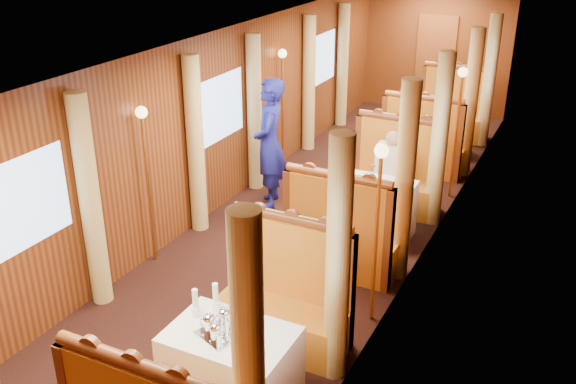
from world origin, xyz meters
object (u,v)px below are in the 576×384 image
Objects in this scene: banquette_near_aft at (285,304)px; table_mid at (370,210)px; banquette_far_aft at (452,114)px; steward at (270,144)px; banquette_mid_aft at (394,179)px; teapot_back at (224,320)px; passenger at (390,165)px; table_far at (438,132)px; banquette_far_fwd at (422,148)px; teapot_left at (210,326)px; table_near at (232,370)px; fruit_plate at (251,350)px; rose_vase_far at (442,102)px; tea_tray at (218,335)px; teapot_right at (216,335)px; banquette_mid_fwd at (341,240)px; rose_vase_mid at (372,170)px.

table_mid is at bearing 90.00° from banquette_near_aft.
banquette_near_aft is at bearing -90.00° from table_mid.
steward reaches higher than banquette_far_aft.
banquette_mid_aft is at bearing 90.00° from table_mid.
teapot_back is 0.22× the size of passenger.
banquette_far_fwd reaches higher than table_far.
teapot_back is at bearing 64.27° from teapot_left.
banquette_near_aft is at bearing 8.79° from steward.
banquette_near_aft is 3.26m from passenger.
table_near is 1.00× the size of table_far.
table_near is 0.45m from teapot_back.
teapot_left is at bearing 172.51° from fruit_plate.
steward is at bearing -117.17° from rose_vase_far.
banquette_far_fwd is 5.94m from teapot_back.
teapot_right reaches higher than tea_tray.
steward is at bearing 141.02° from banquette_mid_fwd.
banquette_mid_fwd is 5.53m from banquette_far_aft.
teapot_right is 7.15m from rose_vase_far.
banquette_far_aft is (0.00, 1.01, 0.05)m from table_far.
banquette_far_fwd is (0.00, 2.49, 0.05)m from table_mid.
table_mid is 1.00× the size of table_far.
table_mid is 5.88× the size of teapot_left.
banquette_mid_aft is (0.00, 2.03, 0.00)m from banquette_mid_fwd.
fruit_plate reaches higher than tea_tray.
steward reaches higher than banquette_mid_fwd.
teapot_back is 6.95m from rose_vase_far.
rose_vase_far is at bearing 89.85° from banquette_mid_fwd.
banquette_mid_fwd is at bearing -90.00° from banquette_far_fwd.
rose_vase_far is at bearing 89.32° from banquette_far_fwd.
table_near and table_mid have the same top height.
table_near is 4.18m from steward.
steward is (-1.64, -3.20, 0.00)m from rose_vase_far.
steward is (-1.63, -0.71, 0.51)m from banquette_mid_aft.
fruit_plate is (0.28, -4.64, 0.35)m from banquette_mid_aft.
banquette_near_aft is 0.72× the size of steward.
banquette_far_aft is at bearing 90.00° from table_far.
rose_vase_mid reaches higher than table_near.
banquette_far_aft is (0.00, 5.53, 0.00)m from banquette_mid_fwd.
fruit_plate is at bearing 4.35° from steward.
teapot_back is at bearing 96.76° from tea_tray.
rose_vase_far reaches higher than tea_tray.
steward is (-1.59, 3.95, 0.12)m from teapot_right.
teapot_right is 3.67m from rose_vase_mid.
fruit_plate is (0.28, -3.63, 0.39)m from table_mid.
fruit_plate is at bearing 19.40° from teapot_right.
banquette_far_fwd is 8.05× the size of teapot_back.
banquette_far_aft reaches higher than teapot_right.
table_near is 0.78× the size of banquette_mid_aft.
banquette_far_aft is 8.10m from teapot_left.
fruit_plate is 0.31× the size of passenger.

